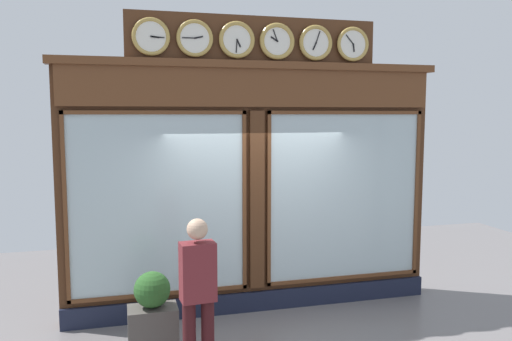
{
  "coord_description": "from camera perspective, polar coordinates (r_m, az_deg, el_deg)",
  "views": [
    {
      "loc": [
        1.82,
        6.77,
        2.76
      ],
      "look_at": [
        0.0,
        0.0,
        1.99
      ],
      "focal_mm": 36.18,
      "sensor_mm": 36.0,
      "label": 1
    }
  ],
  "objects": [
    {
      "name": "shop_facade",
      "position": [
        7.2,
        -0.25,
        -1.39
      ],
      "size": [
        5.31,
        0.42,
        4.05
      ],
      "color": "#4C2B16",
      "rests_on": "ground_plane"
    },
    {
      "name": "planter_shrub",
      "position": [
        6.12,
        -11.41,
        -12.78
      ],
      "size": [
        0.41,
        0.41,
        0.41
      ],
      "primitive_type": "sphere",
      "color": "#285623",
      "rests_on": "planter_box"
    },
    {
      "name": "pedestrian",
      "position": [
        5.54,
        -6.43,
        -13.02
      ],
      "size": [
        0.38,
        0.25,
        1.69
      ],
      "color": "#3A1316",
      "rests_on": "ground_plane"
    },
    {
      "name": "planter_box",
      "position": [
        6.29,
        -11.31,
        -17.01
      ],
      "size": [
        0.56,
        0.36,
        0.57
      ],
      "primitive_type": "cube",
      "color": "#4C4742",
      "rests_on": "ground_plane"
    }
  ]
}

